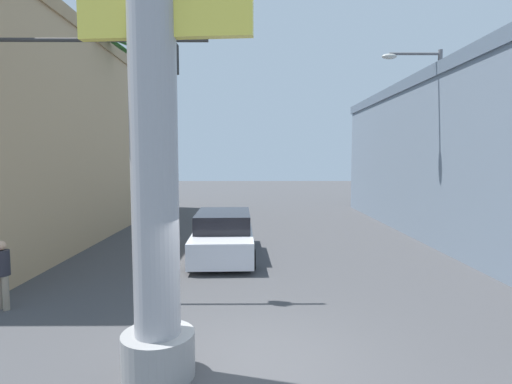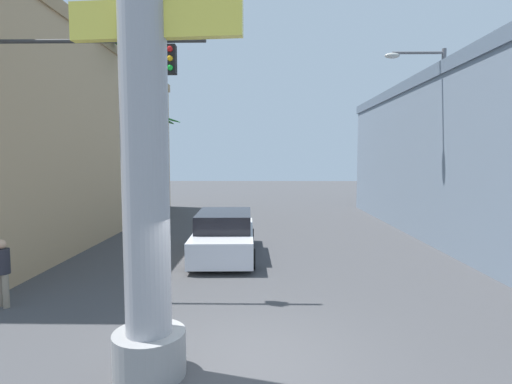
{
  "view_description": "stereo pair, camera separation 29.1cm",
  "coord_description": "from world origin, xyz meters",
  "px_view_note": "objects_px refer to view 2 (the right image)",
  "views": [
    {
      "loc": [
        -0.08,
        -6.43,
        3.42
      ],
      "look_at": [
        0.0,
        5.96,
        2.39
      ],
      "focal_mm": 28.0,
      "sensor_mm": 36.0,
      "label": 1
    },
    {
      "loc": [
        0.21,
        -6.43,
        3.42
      ],
      "look_at": [
        0.0,
        5.96,
        2.39
      ],
      "focal_mm": 28.0,
      "sensor_mm": 36.0,
      "label": 2
    }
  ],
  "objects_px": {
    "palm_tree_mid_left": "(104,110)",
    "palm_tree_far_left": "(154,145)",
    "neon_sign_pole": "(143,58)",
    "pedestrian_curb_left": "(2,268)",
    "traffic_light_mast": "(46,115)",
    "street_lamp": "(433,131)",
    "car_lead": "(224,235)"
  },
  "relations": [
    {
      "from": "neon_sign_pole",
      "to": "car_lead",
      "type": "distance_m",
      "value": 8.89
    },
    {
      "from": "palm_tree_far_left",
      "to": "pedestrian_curb_left",
      "type": "distance_m",
      "value": 16.7
    },
    {
      "from": "neon_sign_pole",
      "to": "pedestrian_curb_left",
      "type": "height_order",
      "value": "neon_sign_pole"
    },
    {
      "from": "car_lead",
      "to": "palm_tree_mid_left",
      "type": "xyz_separation_m",
      "value": [
        -5.57,
        3.54,
        4.79
      ]
    },
    {
      "from": "traffic_light_mast",
      "to": "pedestrian_curb_left",
      "type": "xyz_separation_m",
      "value": [
        -0.61,
        -1.05,
        -3.59
      ]
    },
    {
      "from": "neon_sign_pole",
      "to": "palm_tree_mid_left",
      "type": "relative_size",
      "value": 1.2
    },
    {
      "from": "car_lead",
      "to": "traffic_light_mast",
      "type": "bearing_deg",
      "value": -135.42
    },
    {
      "from": "traffic_light_mast",
      "to": "palm_tree_far_left",
      "type": "relative_size",
      "value": 1.01
    },
    {
      "from": "street_lamp",
      "to": "car_lead",
      "type": "relative_size",
      "value": 1.44
    },
    {
      "from": "street_lamp",
      "to": "car_lead",
      "type": "distance_m",
      "value": 8.67
    },
    {
      "from": "traffic_light_mast",
      "to": "palm_tree_far_left",
      "type": "bearing_deg",
      "value": 95.69
    },
    {
      "from": "neon_sign_pole",
      "to": "traffic_light_mast",
      "type": "height_order",
      "value": "neon_sign_pole"
    },
    {
      "from": "neon_sign_pole",
      "to": "street_lamp",
      "type": "distance_m",
      "value": 12.25
    },
    {
      "from": "palm_tree_mid_left",
      "to": "pedestrian_curb_left",
      "type": "height_order",
      "value": "palm_tree_mid_left"
    },
    {
      "from": "palm_tree_far_left",
      "to": "palm_tree_mid_left",
      "type": "bearing_deg",
      "value": -90.17
    },
    {
      "from": "street_lamp",
      "to": "traffic_light_mast",
      "type": "height_order",
      "value": "street_lamp"
    },
    {
      "from": "car_lead",
      "to": "palm_tree_far_left",
      "type": "distance_m",
      "value": 13.09
    },
    {
      "from": "street_lamp",
      "to": "pedestrian_curb_left",
      "type": "xyz_separation_m",
      "value": [
        -12.34,
        -6.32,
        -3.55
      ]
    },
    {
      "from": "car_lead",
      "to": "pedestrian_curb_left",
      "type": "distance_m",
      "value": 6.83
    },
    {
      "from": "street_lamp",
      "to": "traffic_light_mast",
      "type": "bearing_deg",
      "value": -155.85
    },
    {
      "from": "neon_sign_pole",
      "to": "palm_tree_far_left",
      "type": "xyz_separation_m",
      "value": [
        -5.12,
        19.16,
        -0.65
      ]
    },
    {
      "from": "palm_tree_mid_left",
      "to": "palm_tree_far_left",
      "type": "bearing_deg",
      "value": 89.83
    },
    {
      "from": "car_lead",
      "to": "palm_tree_mid_left",
      "type": "relative_size",
      "value": 0.59
    },
    {
      "from": "traffic_light_mast",
      "to": "car_lead",
      "type": "distance_m",
      "value": 6.79
    },
    {
      "from": "palm_tree_mid_left",
      "to": "palm_tree_far_left",
      "type": "relative_size",
      "value": 1.4
    },
    {
      "from": "neon_sign_pole",
      "to": "street_lamp",
      "type": "height_order",
      "value": "neon_sign_pole"
    },
    {
      "from": "pedestrian_curb_left",
      "to": "palm_tree_far_left",
      "type": "bearing_deg",
      "value": 93.21
    },
    {
      "from": "palm_tree_far_left",
      "to": "pedestrian_curb_left",
      "type": "xyz_separation_m",
      "value": [
        0.92,
        -16.34,
        -3.34
      ]
    },
    {
      "from": "neon_sign_pole",
      "to": "traffic_light_mast",
      "type": "xyz_separation_m",
      "value": [
        -3.59,
        3.88,
        -0.4
      ]
    },
    {
      "from": "neon_sign_pole",
      "to": "palm_tree_mid_left",
      "type": "distance_m",
      "value": 12.5
    },
    {
      "from": "neon_sign_pole",
      "to": "car_lead",
      "type": "xyz_separation_m",
      "value": [
        0.43,
        7.84,
        -4.17
      ]
    },
    {
      "from": "street_lamp",
      "to": "traffic_light_mast",
      "type": "xyz_separation_m",
      "value": [
        -11.74,
        -5.26,
        0.04
      ]
    }
  ]
}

